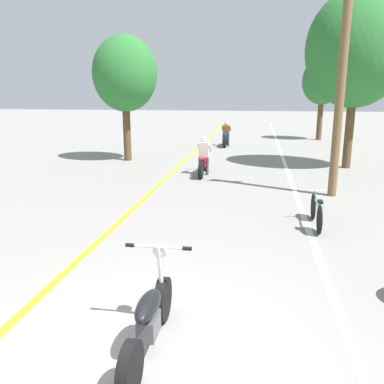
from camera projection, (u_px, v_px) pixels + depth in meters
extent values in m
plane|color=gray|center=(131.00, 351.00, 4.65)|extent=(120.00, 120.00, 0.00)
cube|color=yellow|center=(180.00, 165.00, 16.44)|extent=(0.14, 48.00, 0.01)
cube|color=white|center=(286.00, 168.00, 15.79)|extent=(0.14, 48.00, 0.01)
cylinder|color=brown|center=(341.00, 87.00, 10.90)|extent=(0.24, 0.24, 6.03)
cylinder|color=#513A23|center=(350.00, 126.00, 15.46)|extent=(0.32, 0.32, 3.23)
ellipsoid|color=#286B2D|center=(357.00, 49.00, 14.79)|extent=(3.67, 3.31, 4.23)
cylinder|color=#513A23|center=(320.00, 117.00, 24.70)|extent=(0.32, 0.32, 2.74)
ellipsoid|color=#286B2D|center=(323.00, 81.00, 24.19)|extent=(2.41, 2.16, 2.77)
cylinder|color=#513A23|center=(127.00, 128.00, 17.26)|extent=(0.32, 0.32, 2.76)
ellipsoid|color=#286B2D|center=(125.00, 74.00, 16.72)|extent=(2.68, 2.42, 3.09)
cylinder|color=black|center=(163.00, 299.00, 5.24)|extent=(0.12, 0.57, 0.57)
cylinder|color=black|center=(130.00, 370.00, 3.91)|extent=(0.12, 0.57, 0.57)
ellipsoid|color=black|center=(148.00, 305.00, 4.50)|extent=(0.24, 0.70, 0.20)
cube|color=#4C4C51|center=(149.00, 326.00, 4.56)|extent=(0.20, 0.36, 0.24)
cylinder|color=silver|center=(161.00, 274.00, 5.06)|extent=(0.06, 0.23, 0.81)
cylinder|color=silver|center=(158.00, 247.00, 4.88)|extent=(0.70, 0.04, 0.04)
cylinder|color=black|center=(130.00, 245.00, 4.93)|extent=(0.11, 0.05, 0.05)
cylinder|color=black|center=(187.00, 249.00, 4.82)|extent=(0.11, 0.05, 0.05)
sphere|color=silver|center=(160.00, 250.00, 4.98)|extent=(0.19, 0.19, 0.19)
cylinder|color=black|center=(206.00, 163.00, 15.21)|extent=(0.12, 0.61, 0.61)
cylinder|color=black|center=(201.00, 170.00, 13.78)|extent=(0.12, 0.61, 0.61)
cube|color=maroon|center=(204.00, 161.00, 14.45)|extent=(0.20, 0.95, 0.28)
cylinder|color=silver|center=(206.00, 145.00, 14.95)|extent=(0.50, 0.03, 0.03)
cylinder|color=#38383D|center=(200.00, 166.00, 14.46)|extent=(0.11, 0.11, 0.63)
cylinder|color=#38383D|center=(207.00, 166.00, 14.42)|extent=(0.11, 0.11, 0.63)
cube|color=silver|center=(204.00, 150.00, 14.33)|extent=(0.34, 0.27, 0.57)
cylinder|color=silver|center=(199.00, 147.00, 14.50)|extent=(0.08, 0.45, 0.35)
cylinder|color=silver|center=(210.00, 147.00, 14.44)|extent=(0.08, 0.45, 0.35)
sphere|color=white|center=(204.00, 139.00, 14.28)|extent=(0.20, 0.20, 0.20)
cylinder|color=black|center=(227.00, 139.00, 22.69)|extent=(0.12, 0.67, 0.67)
cylinder|color=black|center=(225.00, 141.00, 21.39)|extent=(0.12, 0.67, 0.67)
cube|color=navy|center=(226.00, 137.00, 22.00)|extent=(0.20, 0.87, 0.28)
cylinder|color=silver|center=(227.00, 126.00, 22.43)|extent=(0.50, 0.03, 0.03)
cylinder|color=#282D3D|center=(223.00, 140.00, 22.01)|extent=(0.11, 0.11, 0.65)
cylinder|color=#282D3D|center=(228.00, 140.00, 21.97)|extent=(0.11, 0.11, 0.65)
cube|color=brown|center=(226.00, 130.00, 21.89)|extent=(0.34, 0.27, 0.51)
cylinder|color=brown|center=(223.00, 128.00, 22.06)|extent=(0.08, 0.40, 0.32)
cylinder|color=brown|center=(230.00, 128.00, 22.00)|extent=(0.08, 0.40, 0.32)
sphere|color=white|center=(226.00, 123.00, 21.84)|extent=(0.24, 0.24, 0.24)
cylinder|color=black|center=(313.00, 206.00, 9.40)|extent=(0.04, 0.61, 0.61)
cylinder|color=black|center=(319.00, 220.00, 8.44)|extent=(0.04, 0.61, 0.61)
cylinder|color=#2D8C38|center=(317.00, 203.00, 8.87)|extent=(0.04, 0.81, 0.04)
cylinder|color=#2D8C38|center=(320.00, 210.00, 8.47)|extent=(0.03, 0.03, 0.36)
cube|color=black|center=(320.00, 202.00, 8.43)|extent=(0.10, 0.20, 0.05)
cylinder|color=#2D8C38|center=(314.00, 199.00, 9.31)|extent=(0.03, 0.03, 0.40)
cylinder|color=silver|center=(315.00, 190.00, 9.26)|extent=(0.44, 0.03, 0.03)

